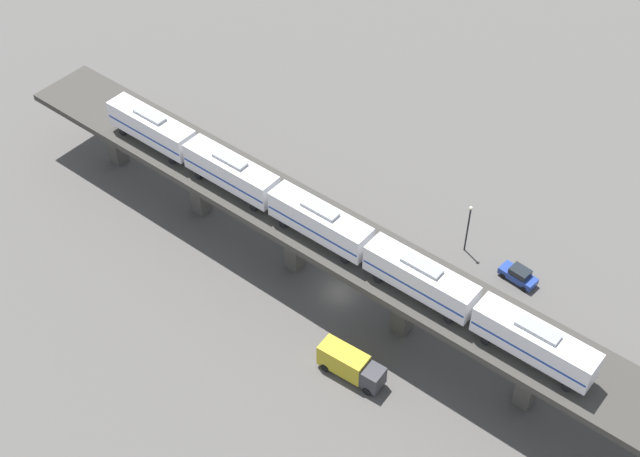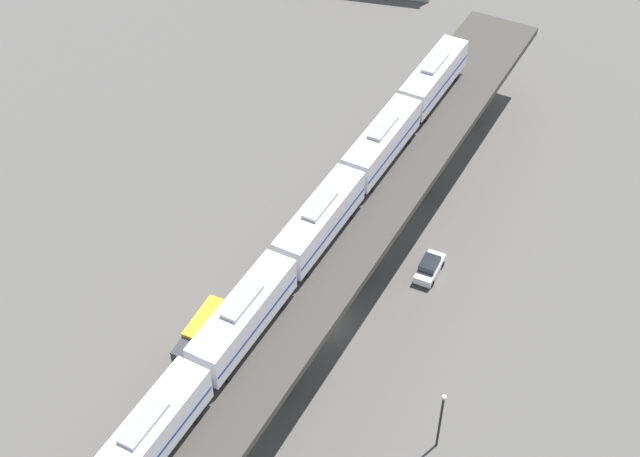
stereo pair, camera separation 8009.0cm
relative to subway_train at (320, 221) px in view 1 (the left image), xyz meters
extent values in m
plane|color=#514F4C|center=(0.81, -2.04, -11.20)|extent=(400.00, 400.00, 0.00)
cube|color=#393733|center=(0.81, -2.04, -2.94)|extent=(36.55, 90.06, 0.80)
cube|color=#47443F|center=(-6.49, -24.38, -7.27)|extent=(2.27, 2.27, 7.86)
cube|color=#47443F|center=(-1.83, -10.12, -7.27)|extent=(2.27, 2.27, 7.86)
cube|color=#47443F|center=(2.83, 4.14, -7.27)|extent=(2.27, 2.27, 7.86)
cube|color=#47443F|center=(7.48, 18.40, -7.27)|extent=(2.27, 2.27, 7.86)
cube|color=#47443F|center=(12.14, 32.66, -7.27)|extent=(2.27, 2.27, 7.86)
cube|color=silver|center=(-7.82, -23.95, 0.00)|extent=(6.39, 12.28, 3.10)
cube|color=navy|center=(-7.82, -23.95, -0.30)|extent=(6.35, 12.06, 0.24)
cube|color=gray|center=(-7.82, -23.95, 1.73)|extent=(2.63, 4.43, 0.36)
cylinder|color=black|center=(-10.26, -27.58, -2.12)|extent=(0.47, 0.87, 0.84)
cylinder|color=black|center=(-8.00, -28.32, -2.12)|extent=(0.47, 0.87, 0.84)
cylinder|color=black|center=(-7.65, -19.59, -2.12)|extent=(0.47, 0.87, 0.84)
cylinder|color=black|center=(-5.39, -20.33, -2.12)|extent=(0.47, 0.87, 0.84)
cube|color=silver|center=(-3.91, -11.98, 0.00)|extent=(6.39, 12.28, 3.10)
cube|color=navy|center=(-3.91, -11.98, -0.30)|extent=(6.35, 12.06, 0.24)
cube|color=gray|center=(-3.91, -11.98, 1.73)|extent=(2.63, 4.43, 0.36)
cylinder|color=black|center=(-6.35, -15.60, -2.12)|extent=(0.47, 0.87, 0.84)
cylinder|color=black|center=(-4.09, -16.34, -2.12)|extent=(0.47, 0.87, 0.84)
cylinder|color=black|center=(-3.74, -7.62, -2.12)|extent=(0.47, 0.87, 0.84)
cylinder|color=black|center=(-1.48, -8.35, -2.12)|extent=(0.47, 0.87, 0.84)
cube|color=silver|center=(0.00, 0.00, 0.00)|extent=(6.39, 12.28, 3.10)
cube|color=navy|center=(0.00, 0.00, -0.30)|extent=(6.35, 12.06, 0.24)
cube|color=gray|center=(0.00, 0.00, 1.73)|extent=(2.63, 4.43, 0.36)
cylinder|color=black|center=(-2.44, -3.62, -2.12)|extent=(0.47, 0.87, 0.84)
cylinder|color=black|center=(-0.17, -4.36, -2.12)|extent=(0.47, 0.87, 0.84)
cylinder|color=black|center=(0.17, 4.36, -2.12)|extent=(0.47, 0.87, 0.84)
cylinder|color=black|center=(2.44, 3.62, -2.12)|extent=(0.47, 0.87, 0.84)
cube|color=silver|center=(3.91, 11.98, 0.00)|extent=(6.39, 12.28, 3.10)
cube|color=navy|center=(3.91, 11.98, -0.30)|extent=(6.35, 12.06, 0.24)
cube|color=gray|center=(3.91, 11.98, 1.73)|extent=(2.63, 4.43, 0.36)
cylinder|color=black|center=(1.48, 8.35, -2.12)|extent=(0.47, 0.87, 0.84)
cylinder|color=black|center=(3.74, 7.62, -2.12)|extent=(0.47, 0.87, 0.84)
cylinder|color=black|center=(4.09, 16.34, -2.12)|extent=(0.47, 0.87, 0.84)
cylinder|color=black|center=(6.35, 15.60, -2.12)|extent=(0.47, 0.87, 0.84)
cube|color=silver|center=(7.82, 23.95, 0.00)|extent=(6.39, 12.28, 3.10)
cube|color=navy|center=(7.82, 23.95, -0.30)|extent=(6.35, 12.06, 0.24)
cube|color=gray|center=(7.82, 23.95, 1.73)|extent=(2.63, 4.43, 0.36)
cylinder|color=black|center=(5.39, 20.33, -2.12)|extent=(0.47, 0.87, 0.84)
cylinder|color=black|center=(7.65, 19.59, -2.12)|extent=(0.47, 0.87, 0.84)
cylinder|color=black|center=(8.00, 28.32, -2.12)|extent=(0.47, 0.87, 0.84)
cylinder|color=black|center=(10.26, 27.58, -2.12)|extent=(0.47, 0.87, 0.84)
cube|color=#233D93|center=(9.72, -20.42, -10.47)|extent=(3.39, 4.75, 0.80)
cube|color=#1E2328|center=(9.66, -20.56, -9.69)|extent=(2.37, 2.67, 0.76)
cylinder|color=black|center=(8.37, -21.40, -10.87)|extent=(0.48, 0.70, 0.66)
cylinder|color=black|center=(9.95, -22.07, -10.87)|extent=(0.48, 0.70, 0.66)
cylinder|color=black|center=(9.50, -18.77, -10.87)|extent=(0.48, 0.70, 0.66)
cylinder|color=black|center=(11.07, -19.44, -10.87)|extent=(0.48, 0.70, 0.66)
cube|color=silver|center=(9.91, 6.08, -10.47)|extent=(2.90, 4.72, 0.80)
cube|color=#1E2328|center=(9.87, 5.94, -9.69)|extent=(2.16, 2.55, 0.76)
cylinder|color=black|center=(8.71, 4.93, -10.87)|extent=(0.41, 0.70, 0.66)
cylinder|color=black|center=(10.36, 4.48, -10.87)|extent=(0.41, 0.70, 0.66)
cylinder|color=black|center=(9.47, 7.69, -10.87)|extent=(0.41, 0.70, 0.66)
cylinder|color=black|center=(11.12, 7.23, -10.87)|extent=(0.41, 0.70, 0.66)
cube|color=#333338|center=(-10.15, -9.57, -9.55)|extent=(2.63, 2.48, 2.30)
cube|color=gold|center=(-9.26, -6.08, -9.35)|extent=(3.52, 5.61, 2.70)
cylinder|color=black|center=(-11.11, -9.33, -10.70)|extent=(0.59, 1.06, 1.00)
cylinder|color=black|center=(-9.19, -9.82, -10.70)|extent=(0.59, 1.06, 1.00)
cylinder|color=black|center=(-9.87, -4.32, -10.70)|extent=(0.59, 1.06, 1.00)
cylinder|color=black|center=(-7.87, -4.83, -10.70)|extent=(0.59, 1.06, 1.00)
cylinder|color=black|center=(12.33, -13.58, -7.95)|extent=(0.20, 0.20, 6.50)
sphere|color=beige|center=(12.33, -13.58, -4.48)|extent=(0.44, 0.44, 0.44)
camera|label=1|loc=(-62.04, -23.45, 64.48)|focal=50.00mm
camera|label=2|loc=(10.20, -56.04, 52.94)|focal=50.00mm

